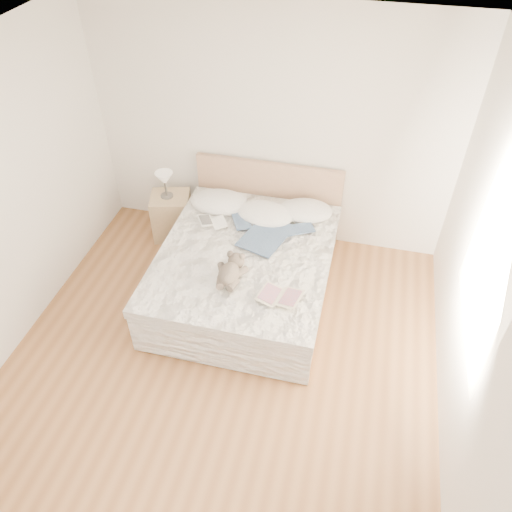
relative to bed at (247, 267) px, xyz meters
name	(u,v)px	position (x,y,z in m)	size (l,w,h in m)	color
floor	(216,376)	(0.00, -1.19, -0.31)	(4.00, 4.50, 0.00)	brown
ceiling	(190,99)	(0.00, -1.19, 2.39)	(4.00, 4.50, 0.00)	white
wall_back	(271,131)	(0.00, 1.06, 1.04)	(4.00, 0.02, 2.70)	silver
wall_right	(487,320)	(2.00, -1.19, 1.04)	(0.02, 4.50, 2.70)	silver
window	(485,279)	(1.99, -0.89, 1.14)	(0.02, 1.30, 1.10)	white
bed	(247,267)	(0.00, 0.00, 0.00)	(1.72, 2.14, 1.00)	#A48163
nightstand	(172,216)	(-1.12, 0.69, -0.03)	(0.45, 0.40, 0.56)	tan
table_lamp	(165,180)	(-1.15, 0.69, 0.48)	(0.24, 0.24, 0.32)	#494540
pillow_left	(220,202)	(-0.48, 0.62, 0.33)	(0.65, 0.46, 0.20)	white
pillow_middle	(265,214)	(0.07, 0.53, 0.33)	(0.62, 0.44, 0.19)	white
pillow_right	(305,211)	(0.48, 0.69, 0.33)	(0.60, 0.42, 0.18)	white
blouse	(266,236)	(0.16, 0.18, 0.32)	(0.63, 0.67, 0.03)	navy
photo_book	(212,222)	(-0.46, 0.27, 0.32)	(0.31, 0.21, 0.02)	white
childrens_book	(280,297)	(0.48, -0.64, 0.32)	(0.39, 0.26, 0.03)	beige
teddy_bear	(229,279)	(-0.03, -0.55, 0.34)	(0.26, 0.37, 0.20)	brown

